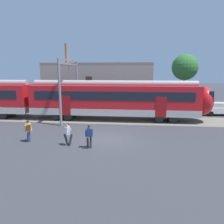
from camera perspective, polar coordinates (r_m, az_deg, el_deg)
The scene contains 10 objects.
ground_plane at distance 17.49m, azimuth -1.25°, elevation -7.11°, with size 160.00×160.00×0.00m, color #38383D.
track_bed at distance 27.58m, azimuth -23.00°, elevation -1.29°, with size 80.00×4.40×0.01m, color slate.
commuter_train at distance 26.10m, azimuth -18.59°, elevation 3.38°, with size 38.05×3.07×4.73m.
pedestrian_yellow at distance 17.81m, azimuth -21.03°, elevation -4.21°, with size 0.50×0.69×1.67m.
pedestrian_white at distance 16.12m, azimuth -11.41°, elevation -5.33°, with size 0.71×0.51×1.67m.
pedestrian_navy at distance 15.38m, azimuth -5.99°, elevation -5.96°, with size 0.54×0.66×1.67m.
parked_car_white at distance 29.54m, azimuth 26.19°, elevation 0.75°, with size 4.03×1.82×1.54m.
catenary_gantry at distance 24.65m, azimuth -11.12°, elevation 8.14°, with size 0.24×6.64×6.53m.
background_building at distance 32.32m, azimuth -3.58°, elevation 6.96°, with size 15.39×5.00×9.20m.
street_tree_right at distance 35.70m, azimuth 18.50°, elevation 10.99°, with size 3.94×3.94×7.82m.
Camera 1 is at (2.11, -16.51, 5.40)m, focal length 35.00 mm.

